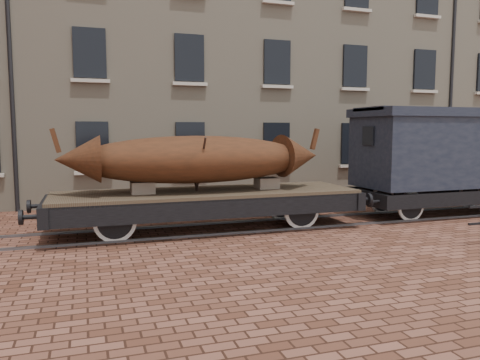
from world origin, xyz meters
name	(u,v)px	position (x,y,z in m)	size (l,w,h in m)	color
ground	(309,223)	(0.00, 0.00, 0.00)	(90.00, 90.00, 0.00)	#4E2A1D
warehouse_cream	(275,46)	(3.00, 9.99, 7.00)	(40.00, 10.19, 14.00)	tan
rail_track	(309,222)	(0.00, 0.00, 0.03)	(30.00, 1.52, 0.06)	#59595E
flatcar_wagon	(207,199)	(-3.12, 0.00, 0.87)	(9.25, 2.51, 1.40)	#473F2E
iron_boat	(196,159)	(-3.42, 0.00, 1.96)	(7.31, 2.13, 1.72)	#4E2714
goods_van	(445,148)	(4.83, 0.00, 2.16)	(6.66, 2.43, 3.44)	black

